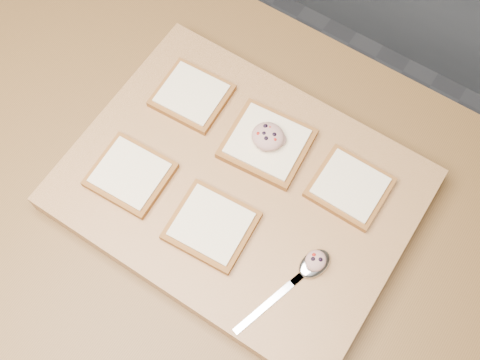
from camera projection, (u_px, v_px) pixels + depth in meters
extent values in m
plane|color=#515459|center=(273.00, 343.00, 1.79)|extent=(4.00, 4.00, 0.00)
cube|color=slate|center=(282.00, 316.00, 1.40)|extent=(1.90, 0.75, 0.84)
cube|color=brown|center=(300.00, 264.00, 0.99)|extent=(2.00, 0.80, 0.06)
cube|color=#AF7E4B|center=(240.00, 190.00, 0.98)|extent=(0.54, 0.41, 0.04)
cube|color=#975427|center=(192.00, 96.00, 1.02)|extent=(0.12, 0.11, 0.01)
cube|color=#FFEFC2|center=(192.00, 93.00, 1.02)|extent=(0.10, 0.10, 0.00)
cube|color=#975427|center=(267.00, 144.00, 0.99)|extent=(0.14, 0.13, 0.01)
cube|color=#FFEFC2|center=(267.00, 141.00, 0.98)|extent=(0.12, 0.11, 0.00)
cube|color=#975427|center=(350.00, 187.00, 0.96)|extent=(0.11, 0.11, 0.01)
cube|color=#FFEFC2|center=(351.00, 185.00, 0.95)|extent=(0.10, 0.09, 0.00)
cube|color=#975427|center=(131.00, 175.00, 0.96)|extent=(0.12, 0.11, 0.01)
cube|color=#FFEFC2|center=(130.00, 173.00, 0.96)|extent=(0.11, 0.10, 0.00)
cube|color=#975427|center=(212.00, 226.00, 0.93)|extent=(0.13, 0.12, 0.01)
cube|color=#FFEFC2|center=(211.00, 224.00, 0.92)|extent=(0.11, 0.10, 0.00)
ellipsoid|color=tan|center=(268.00, 136.00, 0.97)|extent=(0.05, 0.05, 0.02)
sphere|color=black|center=(274.00, 135.00, 0.96)|extent=(0.01, 0.01, 0.01)
sphere|color=black|center=(265.00, 126.00, 0.96)|extent=(0.01, 0.01, 0.01)
sphere|color=black|center=(266.00, 139.00, 0.95)|extent=(0.01, 0.01, 0.01)
sphere|color=black|center=(264.00, 134.00, 0.96)|extent=(0.01, 0.01, 0.01)
sphere|color=#A5140C|center=(275.00, 140.00, 0.95)|extent=(0.01, 0.01, 0.01)
sphere|color=#A5140C|center=(270.00, 128.00, 0.96)|extent=(0.01, 0.01, 0.01)
sphere|color=#A5140C|center=(258.00, 134.00, 0.96)|extent=(0.01, 0.01, 0.01)
ellipsoid|color=silver|center=(315.00, 263.00, 0.91)|extent=(0.05, 0.06, 0.01)
cube|color=silver|center=(301.00, 276.00, 0.90)|extent=(0.02, 0.04, 0.00)
cube|color=silver|center=(271.00, 301.00, 0.89)|extent=(0.05, 0.14, 0.00)
ellipsoid|color=tan|center=(316.00, 261.00, 0.89)|extent=(0.03, 0.03, 0.02)
sphere|color=black|center=(320.00, 260.00, 0.89)|extent=(0.01, 0.01, 0.01)
sphere|color=black|center=(313.00, 259.00, 0.89)|extent=(0.01, 0.01, 0.01)
sphere|color=#A5140C|center=(314.00, 255.00, 0.89)|extent=(0.01, 0.01, 0.01)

